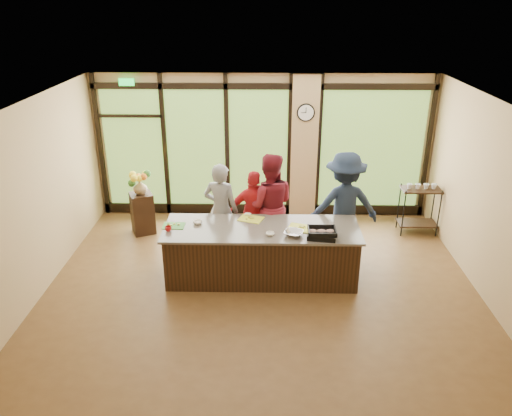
{
  "coord_description": "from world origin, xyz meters",
  "views": [
    {
      "loc": [
        0.06,
        -7.04,
        4.43
      ],
      "look_at": [
        -0.09,
        0.4,
        1.23
      ],
      "focal_mm": 35.0,
      "sensor_mm": 36.0,
      "label": 1
    }
  ],
  "objects_px": {
    "island_base": "(262,254)",
    "cook_right": "(344,206)",
    "bar_cart": "(419,204)",
    "roasting_pan": "(322,235)",
    "cook_left": "(221,210)",
    "flower_stand": "(143,213)"
  },
  "relations": [
    {
      "from": "roasting_pan",
      "to": "bar_cart",
      "type": "height_order",
      "value": "bar_cart"
    },
    {
      "from": "cook_left",
      "to": "cook_right",
      "type": "height_order",
      "value": "cook_right"
    },
    {
      "from": "cook_left",
      "to": "flower_stand",
      "type": "distance_m",
      "value": 1.94
    },
    {
      "from": "cook_right",
      "to": "roasting_pan",
      "type": "height_order",
      "value": "cook_right"
    },
    {
      "from": "roasting_pan",
      "to": "cook_left",
      "type": "bearing_deg",
      "value": 155.27
    },
    {
      "from": "island_base",
      "to": "cook_left",
      "type": "relative_size",
      "value": 1.76
    },
    {
      "from": "flower_stand",
      "to": "bar_cart",
      "type": "distance_m",
      "value": 5.49
    },
    {
      "from": "cook_left",
      "to": "roasting_pan",
      "type": "height_order",
      "value": "cook_left"
    },
    {
      "from": "island_base",
      "to": "cook_right",
      "type": "xyz_separation_m",
      "value": [
        1.45,
        0.82,
        0.54
      ]
    },
    {
      "from": "cook_right",
      "to": "roasting_pan",
      "type": "bearing_deg",
      "value": 59.74
    },
    {
      "from": "island_base",
      "to": "bar_cart",
      "type": "relative_size",
      "value": 3.0
    },
    {
      "from": "roasting_pan",
      "to": "island_base",
      "type": "bearing_deg",
      "value": 169.81
    },
    {
      "from": "cook_right",
      "to": "cook_left",
      "type": "bearing_deg",
      "value": -5.62
    },
    {
      "from": "cook_left",
      "to": "bar_cart",
      "type": "xyz_separation_m",
      "value": [
        3.83,
        1.02,
        -0.26
      ]
    },
    {
      "from": "island_base",
      "to": "cook_left",
      "type": "distance_m",
      "value": 1.16
    },
    {
      "from": "island_base",
      "to": "roasting_pan",
      "type": "distance_m",
      "value": 1.13
    },
    {
      "from": "cook_left",
      "to": "roasting_pan",
      "type": "relative_size",
      "value": 4.02
    },
    {
      "from": "roasting_pan",
      "to": "flower_stand",
      "type": "height_order",
      "value": "roasting_pan"
    },
    {
      "from": "cook_left",
      "to": "cook_right",
      "type": "xyz_separation_m",
      "value": [
        2.18,
        0.03,
        0.1
      ]
    },
    {
      "from": "cook_left",
      "to": "flower_stand",
      "type": "height_order",
      "value": "cook_left"
    },
    {
      "from": "island_base",
      "to": "cook_right",
      "type": "distance_m",
      "value": 1.75
    },
    {
      "from": "bar_cart",
      "to": "cook_left",
      "type": "bearing_deg",
      "value": -164.55
    }
  ]
}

